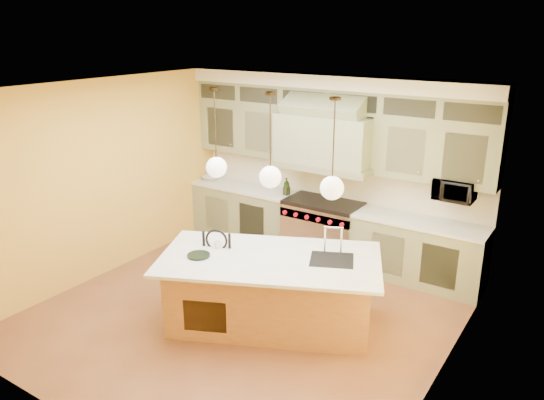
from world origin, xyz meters
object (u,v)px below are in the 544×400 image
Objects in this scene: microwave at (455,190)px; counter_stool at (214,270)px; kitchen_island at (271,289)px; range at (323,229)px.

counter_stool is at bearing -131.42° from microwave.
microwave is (2.22, 2.52, 0.79)m from counter_stool.
microwave is at bearing 31.02° from kitchen_island.
microwave reaches higher than range.
counter_stool reaches higher than range.
microwave is (1.54, 2.24, 0.98)m from kitchen_island.
range is at bearing -176.88° from microwave.
range is at bearing 76.33° from kitchen_island.
counter_stool is 3.45m from microwave.
microwave is at bearing 3.12° from range.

